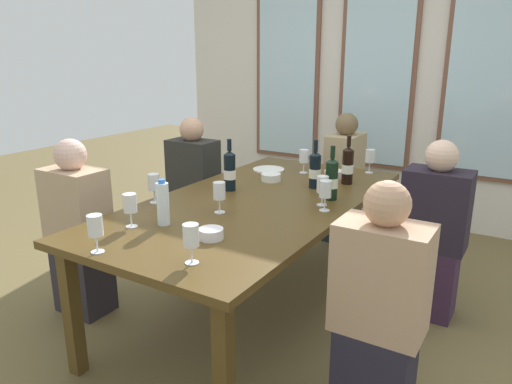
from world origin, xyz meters
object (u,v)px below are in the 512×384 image
wine_bottle_2 (332,179)px  wine_bottle_3 (315,170)px  tasting_bowl_0 (271,177)px  wine_glass_0 (95,227)px  wine_glass_7 (325,191)px  dining_table (256,210)px  wine_glass_5 (370,157)px  tasting_bowl_2 (334,174)px  wine_glass_1 (323,185)px  wine_glass_6 (130,204)px  seated_person_0 (194,190)px  wine_glass_4 (154,183)px  seated_person_1 (433,235)px  wine_bottle_0 (348,165)px  wine_glass_2 (191,237)px  wine_bottle_1 (230,171)px  wine_glass_3 (219,192)px  water_bottle (163,203)px  white_plate_0 (269,169)px  wine_glass_8 (304,157)px  tasting_bowl_1 (211,234)px  seated_person_4 (344,181)px  seated_person_3 (378,313)px  seated_person_2 (79,233)px

wine_bottle_2 → wine_bottle_3: bearing=136.4°
wine_bottle_2 → tasting_bowl_0: size_ratio=2.42×
wine_glass_0 → wine_glass_7: size_ratio=1.00×
wine_bottle_2 → dining_table: bearing=-146.7°
tasting_bowl_0 → wine_glass_5: wine_glass_5 is taller
tasting_bowl_2 → wine_glass_1: bearing=-73.5°
wine_glass_6 → seated_person_0: seated_person_0 is taller
tasting_bowl_0 → wine_glass_4: wine_glass_4 is taller
seated_person_1 → wine_glass_1: bearing=-142.6°
wine_bottle_0 → wine_glass_2: size_ratio=1.88×
wine_bottle_1 → wine_glass_3: size_ratio=1.91×
wine_bottle_3 → wine_glass_5: 0.60m
dining_table → wine_bottle_1: wine_bottle_1 is taller
water_bottle → seated_person_1: 1.64m
seated_person_0 → wine_glass_7: bearing=-21.6°
tasting_bowl_0 → wine_glass_2: (0.38, -1.34, 0.09)m
wine_glass_2 → white_plate_0: bearing=109.0°
tasting_bowl_0 → wine_glass_8: (0.09, 0.32, 0.10)m
wine_bottle_1 → wine_glass_0: wine_bottle_1 is taller
wine_glass_4 → seated_person_1: seated_person_1 is taller
seated_person_0 → white_plate_0: bearing=11.9°
tasting_bowl_1 → tasting_bowl_2: (0.05, 1.39, -0.00)m
wine_bottle_2 → wine_bottle_3: wine_bottle_2 is taller
seated_person_1 → seated_person_4: 1.31m
tasting_bowl_1 → wine_glass_1: wine_glass_1 is taller
wine_glass_5 → seated_person_3: (0.58, -1.54, -0.33)m
wine_glass_8 → seated_person_3: seated_person_3 is taller
tasting_bowl_0 → white_plate_0: bearing=122.8°
white_plate_0 → seated_person_2: bearing=-116.2°
white_plate_0 → dining_table: bearing=-65.7°
dining_table → wine_glass_2: 0.96m
wine_glass_3 → seated_person_3: 1.06m
dining_table → wine_bottle_3: wine_bottle_3 is taller
white_plate_0 → wine_glass_7: bearing=-41.9°
wine_bottle_0 → water_bottle: (-0.51, -1.25, -0.01)m
wine_bottle_3 → wine_glass_5: size_ratio=1.81×
wine_glass_6 → seated_person_2: seated_person_2 is taller
wine_glass_1 → wine_glass_5: bearing=91.3°
wine_bottle_3 → wine_glass_3: (-0.23, -0.74, 0.00)m
tasting_bowl_1 → seated_person_0: size_ratio=0.11×
seated_person_1 → wine_glass_4: bearing=-147.8°
wine_glass_8 → seated_person_4: bearing=85.7°
wine_glass_6 → seated_person_3: seated_person_3 is taller
wine_glass_2 → seated_person_3: seated_person_3 is taller
dining_table → wine_glass_8: (-0.05, 0.76, 0.19)m
wine_glass_1 → wine_glass_3: same height
tasting_bowl_2 → seated_person_1: bearing=-15.8°
wine_bottle_3 → seated_person_3: seated_person_3 is taller
wine_bottle_2 → wine_glass_3: bearing=-127.5°
seated_person_4 → wine_glass_0: bearing=-94.4°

